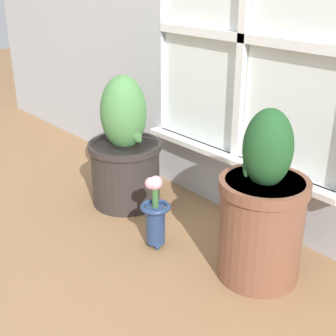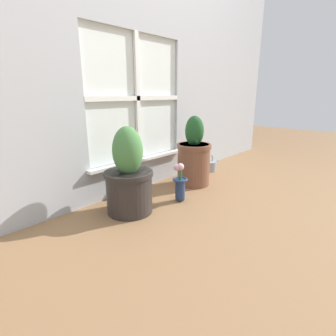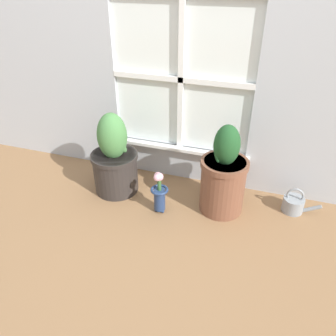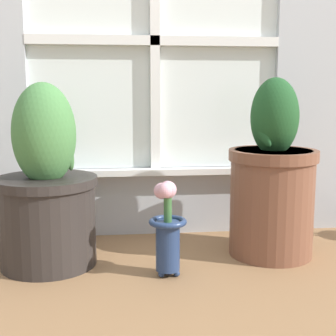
# 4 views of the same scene
# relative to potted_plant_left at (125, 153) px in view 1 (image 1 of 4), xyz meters

# --- Properties ---
(ground_plane) EXTENTS (10.00, 10.00, 0.00)m
(ground_plane) POSITION_rel_potted_plant_left_xyz_m (0.38, -0.31, -0.24)
(ground_plane) COLOR olive
(potted_plant_left) EXTENTS (0.33, 0.33, 0.59)m
(potted_plant_left) POSITION_rel_potted_plant_left_xyz_m (0.00, 0.00, 0.00)
(potted_plant_left) COLOR #2D2826
(potted_plant_left) RESTS_ON ground_plane
(potted_plant_right) EXTENTS (0.30, 0.30, 0.61)m
(potted_plant_right) POSITION_rel_potted_plant_left_xyz_m (0.75, 0.02, 0.01)
(potted_plant_right) COLOR brown
(potted_plant_right) RESTS_ON ground_plane
(flower_vase) EXTENTS (0.12, 0.12, 0.30)m
(flower_vase) POSITION_rel_potted_plant_left_xyz_m (0.38, -0.14, -0.09)
(flower_vase) COLOR navy
(flower_vase) RESTS_ON ground_plane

